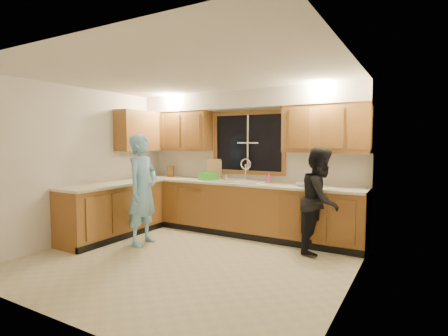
% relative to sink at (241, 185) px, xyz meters
% --- Properties ---
extents(floor, '(4.20, 4.20, 0.00)m').
position_rel_sink_xyz_m(floor, '(0.00, -1.60, -0.86)').
color(floor, beige).
rests_on(floor, ground).
extents(ceiling, '(4.20, 4.20, 0.00)m').
position_rel_sink_xyz_m(ceiling, '(0.00, -1.60, 1.64)').
color(ceiling, silver).
extents(wall_back, '(4.20, 0.00, 4.20)m').
position_rel_sink_xyz_m(wall_back, '(0.00, 0.30, 0.39)').
color(wall_back, silver).
rests_on(wall_back, ground).
extents(wall_left, '(0.00, 3.80, 3.80)m').
position_rel_sink_xyz_m(wall_left, '(-2.10, -1.60, 0.39)').
color(wall_left, silver).
rests_on(wall_left, ground).
extents(wall_right, '(0.00, 3.80, 3.80)m').
position_rel_sink_xyz_m(wall_right, '(2.10, -1.60, 0.39)').
color(wall_right, silver).
rests_on(wall_right, ground).
extents(base_cabinets_back, '(4.20, 0.60, 0.88)m').
position_rel_sink_xyz_m(base_cabinets_back, '(0.00, -0.00, -0.42)').
color(base_cabinets_back, '#945E2B').
rests_on(base_cabinets_back, ground).
extents(base_cabinets_left, '(0.60, 1.90, 0.88)m').
position_rel_sink_xyz_m(base_cabinets_left, '(-1.80, -1.25, -0.42)').
color(base_cabinets_left, '#945E2B').
rests_on(base_cabinets_left, ground).
extents(countertop_back, '(4.20, 0.63, 0.04)m').
position_rel_sink_xyz_m(countertop_back, '(0.00, -0.02, 0.04)').
color(countertop_back, beige).
rests_on(countertop_back, base_cabinets_back).
extents(countertop_left, '(0.63, 1.90, 0.04)m').
position_rel_sink_xyz_m(countertop_left, '(-1.79, -1.25, 0.04)').
color(countertop_left, beige).
rests_on(countertop_left, base_cabinets_left).
extents(upper_cabinets_left, '(1.35, 0.33, 0.75)m').
position_rel_sink_xyz_m(upper_cabinets_left, '(-1.43, 0.13, 0.96)').
color(upper_cabinets_left, '#945E2B').
rests_on(upper_cabinets_left, wall_back).
extents(upper_cabinets_right, '(1.35, 0.33, 0.75)m').
position_rel_sink_xyz_m(upper_cabinets_right, '(1.43, 0.13, 0.96)').
color(upper_cabinets_right, '#945E2B').
rests_on(upper_cabinets_right, wall_back).
extents(upper_cabinets_return, '(0.33, 0.90, 0.75)m').
position_rel_sink_xyz_m(upper_cabinets_return, '(-1.94, -0.48, 0.96)').
color(upper_cabinets_return, '#945E2B').
rests_on(upper_cabinets_return, wall_left).
extents(soffit, '(4.20, 0.35, 0.30)m').
position_rel_sink_xyz_m(soffit, '(0.00, 0.12, 1.49)').
color(soffit, beige).
rests_on(soffit, wall_back).
extents(window_frame, '(1.44, 0.03, 1.14)m').
position_rel_sink_xyz_m(window_frame, '(0.00, 0.29, 0.74)').
color(window_frame, black).
rests_on(window_frame, wall_back).
extents(sink, '(0.86, 0.52, 0.57)m').
position_rel_sink_xyz_m(sink, '(0.00, 0.00, 0.00)').
color(sink, silver).
rests_on(sink, countertop_back).
extents(dishwasher, '(0.60, 0.56, 0.82)m').
position_rel_sink_xyz_m(dishwasher, '(-0.85, -0.01, -0.45)').
color(dishwasher, white).
rests_on(dishwasher, floor).
extents(stove, '(0.58, 0.75, 0.90)m').
position_rel_sink_xyz_m(stove, '(-1.80, -1.82, -0.41)').
color(stove, white).
rests_on(stove, floor).
extents(man, '(0.50, 0.68, 1.74)m').
position_rel_sink_xyz_m(man, '(-1.05, -1.33, 0.00)').
color(man, '#75B5DE').
rests_on(man, floor).
extents(woman, '(0.62, 0.78, 1.54)m').
position_rel_sink_xyz_m(woman, '(1.48, -0.34, -0.09)').
color(woman, black).
rests_on(woman, floor).
extents(knife_block, '(0.14, 0.13, 0.22)m').
position_rel_sink_xyz_m(knife_block, '(-1.64, 0.11, 0.16)').
color(knife_block, brown).
rests_on(knife_block, countertop_back).
extents(cutting_board, '(0.30, 0.20, 0.37)m').
position_rel_sink_xyz_m(cutting_board, '(-0.67, 0.21, 0.24)').
color(cutting_board, tan).
rests_on(cutting_board, countertop_back).
extents(dish_crate, '(0.36, 0.34, 0.13)m').
position_rel_sink_xyz_m(dish_crate, '(-0.66, -0.02, 0.12)').
color(dish_crate, green).
rests_on(dish_crate, countertop_back).
extents(soap_bottle, '(0.10, 0.10, 0.17)m').
position_rel_sink_xyz_m(soap_bottle, '(0.48, 0.12, 0.14)').
color(soap_bottle, '#E6579A').
rests_on(soap_bottle, countertop_back).
extents(bowl, '(0.25, 0.25, 0.05)m').
position_rel_sink_xyz_m(bowl, '(1.12, -0.05, 0.08)').
color(bowl, silver).
rests_on(bowl, countertop_back).
extents(can_left, '(0.08, 0.08, 0.12)m').
position_rel_sink_xyz_m(can_left, '(-0.23, -0.17, 0.11)').
color(can_left, beige).
rests_on(can_left, countertop_back).
extents(can_right, '(0.09, 0.09, 0.13)m').
position_rel_sink_xyz_m(can_right, '(-0.23, -0.11, 0.12)').
color(can_right, beige).
rests_on(can_right, countertop_back).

